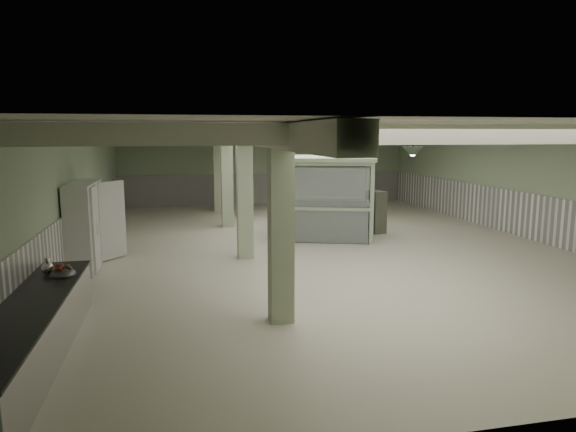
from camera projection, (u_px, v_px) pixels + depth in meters
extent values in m
plane|color=beige|center=(322.00, 246.00, 15.84)|extent=(20.00, 20.00, 0.00)
cube|color=beige|center=(323.00, 128.00, 15.27)|extent=(14.00, 20.00, 0.02)
cube|color=#8EA483|center=(266.00, 167.00, 25.20)|extent=(14.00, 0.02, 3.60)
cube|color=#8EA483|center=(562.00, 277.00, 5.90)|extent=(14.00, 0.02, 3.60)
cube|color=#8EA483|center=(77.00, 194.00, 14.08)|extent=(0.02, 20.00, 3.60)
cube|color=#8EA483|center=(525.00, 183.00, 17.02)|extent=(0.02, 20.00, 3.60)
cube|color=white|center=(81.00, 231.00, 14.26)|extent=(0.05, 19.90, 1.50)
cube|color=white|center=(522.00, 215.00, 17.18)|extent=(0.05, 19.90, 1.50)
cube|color=white|center=(266.00, 189.00, 25.34)|extent=(13.90, 0.05, 1.50)
cube|color=white|center=(239.00, 135.00, 14.78)|extent=(0.45, 19.90, 0.40)
cube|color=white|center=(455.00, 134.00, 8.06)|extent=(13.90, 0.35, 0.32)
cube|color=white|center=(391.00, 134.00, 10.47)|extent=(13.90, 0.35, 0.32)
cube|color=white|center=(350.00, 134.00, 12.88)|extent=(13.90, 0.35, 0.32)
cube|color=white|center=(323.00, 134.00, 15.29)|extent=(13.90, 0.35, 0.32)
cube|color=white|center=(303.00, 134.00, 17.71)|extent=(13.90, 0.35, 0.32)
cube|color=white|center=(287.00, 134.00, 20.12)|extent=(13.90, 0.35, 0.32)
cube|color=white|center=(275.00, 134.00, 22.53)|extent=(13.90, 0.35, 0.32)
cube|color=#AAB894|center=(281.00, 225.00, 9.24)|extent=(0.42, 0.42, 3.60)
cube|color=#AAB894|center=(245.00, 194.00, 14.06)|extent=(0.42, 0.42, 3.60)
cube|color=#AAB894|center=(227.00, 178.00, 18.89)|extent=(0.42, 0.42, 3.60)
cube|color=#AAB894|center=(218.00, 171.00, 22.75)|extent=(0.42, 0.42, 3.60)
cone|color=#304132|center=(413.00, 152.00, 10.63)|extent=(0.44, 0.44, 0.22)
cone|color=#304132|center=(334.00, 146.00, 15.94)|extent=(0.44, 0.44, 0.22)
cone|color=#304132|center=(297.00, 143.00, 20.76)|extent=(0.44, 0.44, 0.22)
cube|color=silver|center=(29.00, 336.00, 7.64)|extent=(0.91, 5.44, 0.88)
cube|color=black|center=(27.00, 307.00, 7.57)|extent=(0.95, 5.48, 0.04)
cube|color=silver|center=(85.00, 225.00, 13.17)|extent=(0.60, 2.42, 2.22)
cube|color=silver|center=(96.00, 228.00, 12.71)|extent=(0.06, 0.91, 2.12)
cube|color=silver|center=(107.00, 220.00, 13.90)|extent=(0.63, 0.73, 2.12)
cube|color=silver|center=(97.00, 228.00, 12.71)|extent=(0.02, 0.05, 0.30)
cube|color=silver|center=(103.00, 221.00, 13.78)|extent=(0.02, 0.05, 0.30)
cube|color=#9DB18E|center=(274.00, 203.00, 16.16)|extent=(0.15, 0.15, 2.56)
cube|color=#9DB18E|center=(283.00, 193.00, 18.67)|extent=(0.15, 0.15, 2.56)
cube|color=#9DB18E|center=(372.00, 204.00, 15.85)|extent=(0.15, 0.15, 2.56)
cube|color=#9DB18E|center=(368.00, 194.00, 18.36)|extent=(0.15, 0.15, 2.56)
cube|color=#9DB18E|center=(324.00, 158.00, 17.05)|extent=(4.03, 3.70, 0.12)
cube|color=silver|center=(322.00, 226.00, 16.12)|extent=(2.75, 0.95, 1.05)
cube|color=silver|center=(322.00, 187.00, 15.92)|extent=(2.75, 0.95, 1.22)
cube|color=silver|center=(325.00, 214.00, 18.63)|extent=(2.75, 0.95, 1.05)
cube|color=silver|center=(325.00, 180.00, 18.44)|extent=(2.75, 0.95, 1.22)
cube|color=silver|center=(279.00, 219.00, 17.53)|extent=(0.79, 2.26, 1.05)
cube|color=silver|center=(278.00, 183.00, 17.34)|extent=(0.79, 2.26, 1.22)
cube|color=silver|center=(369.00, 220.00, 17.22)|extent=(0.79, 2.26, 1.05)
cube|color=silver|center=(370.00, 184.00, 17.03)|extent=(0.79, 2.26, 1.22)
cube|color=#575B4C|center=(376.00, 212.00, 17.86)|extent=(0.58, 0.75, 1.47)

